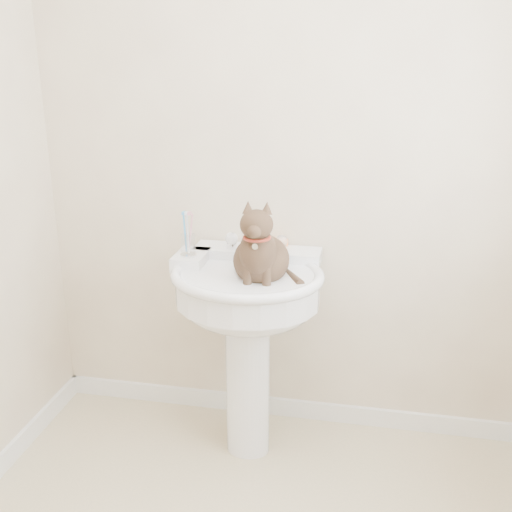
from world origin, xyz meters
The scene contains 7 objects.
wall_back centered at (0.00, 1.10, 1.25)m, with size 2.20×0.00×2.50m, color beige, non-canonical shape.
baseboard_back centered at (0.00, 1.09, 0.04)m, with size 2.20×0.02×0.09m, color white.
pedestal_sink centered at (-0.11, 0.81, 0.69)m, with size 0.64×0.62×0.88m.
faucet centered at (-0.11, 0.96, 0.92)m, with size 0.28×0.12×0.14m.
soap_bar centered at (-0.03, 1.06, 0.89)m, with size 0.09×0.06×0.03m, color orange.
toothbrush_cup centered at (-0.37, 0.86, 0.93)m, with size 0.07×0.07×0.18m.
cat centered at (-0.05, 0.77, 0.93)m, with size 0.24×0.31×0.45m.
Camera 1 is at (0.36, -1.40, 1.68)m, focal length 42.00 mm.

